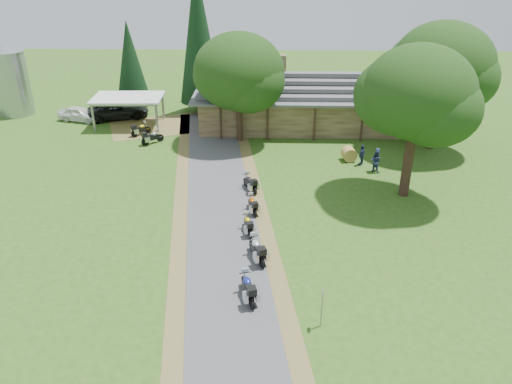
{
  "coord_description": "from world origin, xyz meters",
  "views": [
    {
      "loc": [
        2.18,
        -21.1,
        15.29
      ],
      "look_at": [
        1.39,
        6.24,
        1.6
      ],
      "focal_mm": 35.0,
      "sensor_mm": 36.0,
      "label": 1
    }
  ],
  "objects_px": {
    "motorcycle_row_b": "(257,249)",
    "motorcycle_carport_a": "(141,129)",
    "lodge": "(311,98)",
    "silo": "(11,81)",
    "car_white_sedan": "(79,112)",
    "car_dark_suv": "(118,106)",
    "motorcycle_row_d": "(253,204)",
    "hay_bale": "(349,154)",
    "carport": "(129,111)",
    "motorcycle_row_c": "(248,224)",
    "motorcycle_row_e": "(250,182)",
    "motorcycle_carport_b": "(152,136)",
    "motorcycle_row_a": "(248,287)"
  },
  "relations": [
    {
      "from": "carport",
      "to": "motorcycle_row_d",
      "type": "bearing_deg",
      "value": -56.36
    },
    {
      "from": "silo",
      "to": "motorcycle_carport_a",
      "type": "distance_m",
      "value": 15.09
    },
    {
      "from": "silo",
      "to": "carport",
      "type": "xyz_separation_m",
      "value": [
        12.1,
        -3.09,
        -1.97
      ]
    },
    {
      "from": "motorcycle_row_b",
      "to": "hay_bale",
      "type": "relative_size",
      "value": 1.87
    },
    {
      "from": "motorcycle_row_e",
      "to": "hay_bale",
      "type": "relative_size",
      "value": 1.69
    },
    {
      "from": "motorcycle_row_c",
      "to": "lodge",
      "type": "bearing_deg",
      "value": -27.6
    },
    {
      "from": "carport",
      "to": "motorcycle_carport_a",
      "type": "bearing_deg",
      "value": -61.23
    },
    {
      "from": "car_white_sedan",
      "to": "motorcycle_carport_b",
      "type": "relative_size",
      "value": 2.87
    },
    {
      "from": "car_dark_suv",
      "to": "motorcycle_row_d",
      "type": "bearing_deg",
      "value": -162.89
    },
    {
      "from": "motorcycle_carport_a",
      "to": "motorcycle_row_d",
      "type": "bearing_deg",
      "value": -100.17
    },
    {
      "from": "silo",
      "to": "motorcycle_carport_a",
      "type": "height_order",
      "value": "silo"
    },
    {
      "from": "lodge",
      "to": "motorcycle_row_a",
      "type": "distance_m",
      "value": 26.45
    },
    {
      "from": "lodge",
      "to": "car_dark_suv",
      "type": "relative_size",
      "value": 3.46
    },
    {
      "from": "lodge",
      "to": "motorcycle_row_d",
      "type": "relative_size",
      "value": 12.89
    },
    {
      "from": "car_white_sedan",
      "to": "motorcycle_carport_b",
      "type": "height_order",
      "value": "car_white_sedan"
    },
    {
      "from": "motorcycle_row_d",
      "to": "car_dark_suv",
      "type": "bearing_deg",
      "value": 20.76
    },
    {
      "from": "car_dark_suv",
      "to": "hay_bale",
      "type": "distance_m",
      "value": 23.12
    },
    {
      "from": "silo",
      "to": "car_dark_suv",
      "type": "xyz_separation_m",
      "value": [
        10.45,
        -1.05,
        -2.14
      ]
    },
    {
      "from": "motorcycle_row_a",
      "to": "motorcycle_row_c",
      "type": "distance_m",
      "value": 6.1
    },
    {
      "from": "lodge",
      "to": "silo",
      "type": "bearing_deg",
      "value": 175.69
    },
    {
      "from": "lodge",
      "to": "silo",
      "type": "distance_m",
      "value": 29.02
    },
    {
      "from": "motorcycle_row_b",
      "to": "motorcycle_row_c",
      "type": "distance_m",
      "value": 2.88
    },
    {
      "from": "motorcycle_row_a",
      "to": "motorcycle_carport_a",
      "type": "distance_m",
      "value": 24.74
    },
    {
      "from": "lodge",
      "to": "hay_bale",
      "type": "relative_size",
      "value": 20.11
    },
    {
      "from": "motorcycle_row_a",
      "to": "hay_bale",
      "type": "bearing_deg",
      "value": -38.67
    },
    {
      "from": "lodge",
      "to": "motorcycle_row_e",
      "type": "bearing_deg",
      "value": -109.68
    },
    {
      "from": "car_white_sedan",
      "to": "motorcycle_row_c",
      "type": "relative_size",
      "value": 3.14
    },
    {
      "from": "hay_bale",
      "to": "silo",
      "type": "bearing_deg",
      "value": 160.67
    },
    {
      "from": "motorcycle_row_b",
      "to": "lodge",
      "type": "bearing_deg",
      "value": -31.49
    },
    {
      "from": "car_white_sedan",
      "to": "motorcycle_row_d",
      "type": "height_order",
      "value": "car_white_sedan"
    },
    {
      "from": "silo",
      "to": "car_white_sedan",
      "type": "distance_m",
      "value": 7.65
    },
    {
      "from": "lodge",
      "to": "motorcycle_row_c",
      "type": "relative_size",
      "value": 12.78
    },
    {
      "from": "motorcycle_carport_a",
      "to": "motorcycle_row_c",
      "type": "bearing_deg",
      "value": -105.03
    },
    {
      "from": "motorcycle_row_d",
      "to": "motorcycle_carport_b",
      "type": "xyz_separation_m",
      "value": [
        -8.9,
        11.82,
        0.06
      ]
    },
    {
      "from": "motorcycle_carport_a",
      "to": "motorcycle_row_b",
      "type": "bearing_deg",
      "value": -107.59
    },
    {
      "from": "motorcycle_carport_b",
      "to": "hay_bale",
      "type": "bearing_deg",
      "value": -52.57
    },
    {
      "from": "car_dark_suv",
      "to": "motorcycle_row_d",
      "type": "relative_size",
      "value": 3.73
    },
    {
      "from": "carport",
      "to": "motorcycle_row_d",
      "type": "height_order",
      "value": "carport"
    },
    {
      "from": "motorcycle_row_a",
      "to": "motorcycle_row_b",
      "type": "bearing_deg",
      "value": -21.93
    },
    {
      "from": "carport",
      "to": "car_dark_suv",
      "type": "height_order",
      "value": "carport"
    },
    {
      "from": "car_dark_suv",
      "to": "motorcycle_carport_b",
      "type": "bearing_deg",
      "value": -164.02
    },
    {
      "from": "car_dark_suv",
      "to": "hay_bale",
      "type": "relative_size",
      "value": 5.82
    },
    {
      "from": "motorcycle_row_c",
      "to": "hay_bale",
      "type": "distance_m",
      "value": 13.31
    },
    {
      "from": "car_white_sedan",
      "to": "carport",
      "type": "bearing_deg",
      "value": -87.78
    },
    {
      "from": "motorcycle_carport_b",
      "to": "hay_bale",
      "type": "xyz_separation_m",
      "value": [
        16.14,
        -3.24,
        -0.1
      ]
    },
    {
      "from": "lodge",
      "to": "motorcycle_carport_b",
      "type": "bearing_deg",
      "value": -157.96
    },
    {
      "from": "carport",
      "to": "hay_bale",
      "type": "xyz_separation_m",
      "value": [
        19.22,
        -7.89,
        -0.83
      ]
    },
    {
      "from": "motorcycle_row_b",
      "to": "motorcycle_carport_a",
      "type": "height_order",
      "value": "motorcycle_row_b"
    },
    {
      "from": "lodge",
      "to": "silo",
      "type": "relative_size",
      "value": 3.22
    },
    {
      "from": "carport",
      "to": "car_white_sedan",
      "type": "bearing_deg",
      "value": 165.56
    }
  ]
}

